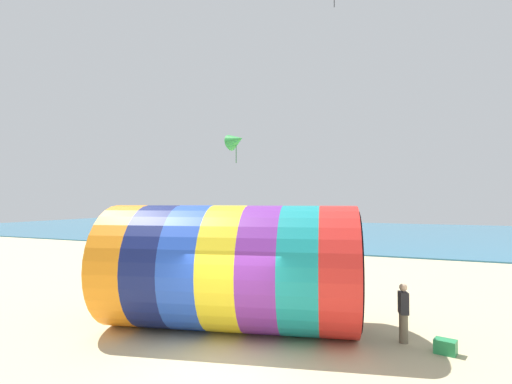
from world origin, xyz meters
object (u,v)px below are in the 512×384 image
object	(u,v)px
giant_inflatable_tube	(231,267)
kite_handler	(403,313)
cooler_box	(445,347)
kite_green_delta	(236,141)
bystander_mid_beach	(249,272)
bystander_near_water	(95,257)

from	to	relation	value
giant_inflatable_tube	kite_handler	size ratio (longest dim) A/B	5.02
cooler_box	kite_green_delta	bearing A→B (deg)	157.43
bystander_mid_beach	cooler_box	size ratio (longest dim) A/B	3.17
kite_green_delta	bystander_near_water	distance (m)	10.66
kite_handler	bystander_near_water	size ratio (longest dim) A/B	0.93
bystander_near_water	bystander_mid_beach	xyz separation A→B (m)	(9.00, -0.31, -0.07)
kite_handler	cooler_box	bearing A→B (deg)	-22.24
bystander_near_water	bystander_mid_beach	bearing A→B (deg)	-2.00
bystander_near_water	kite_handler	bearing A→B (deg)	-15.72
giant_inflatable_tube	kite_green_delta	distance (m)	5.84
kite_handler	bystander_mid_beach	world-z (taller)	bystander_mid_beach
bystander_mid_beach	cooler_box	distance (m)	8.70
kite_handler	bystander_near_water	distance (m)	16.03
bystander_mid_beach	cooler_box	world-z (taller)	bystander_mid_beach
kite_green_delta	bystander_mid_beach	size ratio (longest dim) A/B	0.79
giant_inflatable_tube	bystander_mid_beach	world-z (taller)	giant_inflatable_tube
giant_inflatable_tube	cooler_box	xyz separation A→B (m)	(5.90, 0.40, -1.70)
kite_green_delta	giant_inflatable_tube	bearing A→B (deg)	-66.45
bystander_mid_beach	kite_green_delta	bearing A→B (deg)	-88.79
giant_inflatable_tube	kite_handler	distance (m)	5.06
giant_inflatable_tube	kite_green_delta	bearing A→B (deg)	113.55
kite_green_delta	cooler_box	xyz separation A→B (m)	(7.42, -3.08, -6.14)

